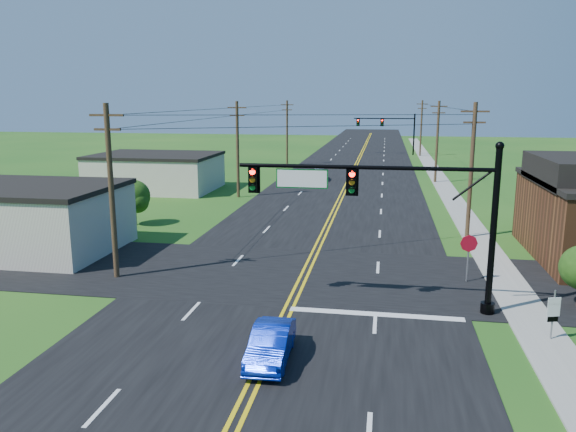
% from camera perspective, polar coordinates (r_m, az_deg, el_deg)
% --- Properties ---
extents(ground, '(260.00, 260.00, 0.00)m').
position_cam_1_polar(ground, '(19.11, -4.20, -16.95)').
color(ground, '#184D16').
rests_on(ground, ground).
extents(road_main, '(16.00, 220.00, 0.04)m').
position_cam_1_polar(road_main, '(67.00, 6.17, 3.87)').
color(road_main, black).
rests_on(road_main, ground).
extents(road_cross, '(70.00, 10.00, 0.04)m').
position_cam_1_polar(road_cross, '(29.98, 1.36, -6.00)').
color(road_cross, black).
rests_on(road_cross, ground).
extents(sidewalk, '(2.00, 160.00, 0.08)m').
position_cam_1_polar(sidewalk, '(57.32, 16.04, 2.16)').
color(sidewalk, gray).
rests_on(sidewalk, ground).
extents(signal_mast_main, '(11.30, 0.60, 7.48)m').
position_cam_1_polar(signal_mast_main, '(24.64, 10.05, 1.25)').
color(signal_mast_main, black).
rests_on(signal_mast_main, ground).
extents(signal_mast_far, '(10.98, 0.60, 7.48)m').
position_cam_1_polar(signal_mast_far, '(96.35, 10.09, 8.86)').
color(signal_mast_far, black).
rests_on(signal_mast_far, ground).
extents(cream_bldg_near, '(10.20, 8.20, 4.10)m').
position_cam_1_polar(cream_bldg_near, '(37.59, -24.69, -0.22)').
color(cream_bldg_near, silver).
rests_on(cream_bldg_near, ground).
extents(cream_bldg_far, '(12.20, 9.20, 3.70)m').
position_cam_1_polar(cream_bldg_far, '(59.43, -13.25, 4.40)').
color(cream_bldg_far, silver).
rests_on(cream_bldg_far, ground).
extents(utility_pole_left_a, '(1.80, 0.28, 9.00)m').
position_cam_1_polar(utility_pole_left_a, '(29.92, -17.52, 2.67)').
color(utility_pole_left_a, '#3B2A1A').
rests_on(utility_pole_left_a, ground).
extents(utility_pole_left_b, '(1.80, 0.28, 9.00)m').
position_cam_1_polar(utility_pole_left_b, '(53.21, -5.14, 6.94)').
color(utility_pole_left_b, '#3B2A1A').
rests_on(utility_pole_left_b, ground).
extents(utility_pole_left_c, '(1.80, 0.28, 9.00)m').
position_cam_1_polar(utility_pole_left_c, '(79.55, -0.09, 8.58)').
color(utility_pole_left_c, '#3B2A1A').
rests_on(utility_pole_left_c, ground).
extents(utility_pole_right_a, '(1.80, 0.28, 9.00)m').
position_cam_1_polar(utility_pole_right_a, '(38.90, 18.13, 4.63)').
color(utility_pole_right_a, '#3B2A1A').
rests_on(utility_pole_right_a, ground).
extents(utility_pole_right_b, '(1.80, 0.28, 9.00)m').
position_cam_1_polar(utility_pole_right_b, '(64.64, 14.92, 7.45)').
color(utility_pole_right_b, '#3B2A1A').
rests_on(utility_pole_right_b, ground).
extents(utility_pole_right_c, '(1.80, 0.28, 9.00)m').
position_cam_1_polar(utility_pole_right_c, '(94.51, 13.38, 8.78)').
color(utility_pole_right_c, '#3B2A1A').
rests_on(utility_pole_right_c, ground).
extents(tree_right_back, '(3.00, 3.00, 4.10)m').
position_cam_1_polar(tree_right_back, '(44.35, 25.18, 2.13)').
color(tree_right_back, '#3B2A1A').
rests_on(tree_right_back, ground).
extents(tree_left, '(2.40, 2.40, 3.37)m').
position_cam_1_polar(tree_left, '(42.91, -15.39, 1.96)').
color(tree_left, '#3B2A1A').
rests_on(tree_left, ground).
extents(blue_car, '(1.42, 3.83, 1.25)m').
position_cam_1_polar(blue_car, '(20.46, -1.76, -12.94)').
color(blue_car, '#0824B6').
rests_on(blue_car, ground).
extents(distant_car, '(2.13, 4.33, 1.42)m').
position_cam_1_polar(distant_car, '(65.07, 3.17, 4.30)').
color(distant_car, '#BCBCC1').
rests_on(distant_car, ground).
extents(route_sign, '(0.50, 0.16, 2.05)m').
position_cam_1_polar(route_sign, '(24.08, 25.35, -8.77)').
color(route_sign, slate).
rests_on(route_sign, ground).
extents(stop_sign, '(0.88, 0.16, 2.49)m').
position_cam_1_polar(stop_sign, '(29.80, 17.88, -3.14)').
color(stop_sign, slate).
rests_on(stop_sign, ground).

